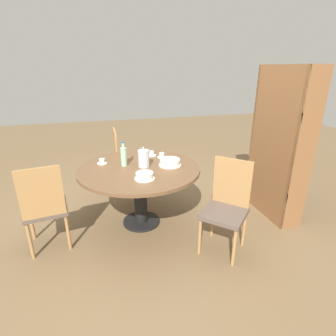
# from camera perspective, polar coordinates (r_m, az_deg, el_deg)

# --- Properties ---
(ground_plane) EXTENTS (14.00, 14.00, 0.00)m
(ground_plane) POSITION_cam_1_polar(r_m,az_deg,el_deg) (3.41, -5.78, -11.65)
(ground_plane) COLOR brown
(dining_table) EXTENTS (1.42, 1.42, 0.75)m
(dining_table) POSITION_cam_1_polar(r_m,az_deg,el_deg) (3.12, -6.19, -2.05)
(dining_table) COLOR black
(dining_table) RESTS_ON ground_plane
(chair_a) EXTENTS (0.59, 0.59, 0.97)m
(chair_a) POSITION_cam_1_polar(r_m,az_deg,el_deg) (2.80, 12.65, -7.84)
(chair_a) COLOR #A87A47
(chair_a) RESTS_ON ground_plane
(chair_b) EXTENTS (0.42, 0.42, 0.97)m
(chair_b) POSITION_cam_1_polar(r_m,az_deg,el_deg) (4.13, -9.39, 1.98)
(chair_b) COLOR #A87A47
(chair_b) RESTS_ON ground_plane
(chair_c) EXTENTS (0.48, 0.48, 0.97)m
(chair_c) POSITION_cam_1_polar(r_m,az_deg,el_deg) (2.99, -25.26, -7.55)
(chair_c) COLOR #A87A47
(chair_c) RESTS_ON ground_plane
(bookshelf) EXTENTS (0.85, 0.28, 1.87)m
(bookshelf) POSITION_cam_1_polar(r_m,az_deg,el_deg) (3.55, 22.76, 4.08)
(bookshelf) COLOR brown
(bookshelf) RESTS_ON ground_plane
(coffee_pot) EXTENTS (0.13, 0.13, 0.24)m
(coffee_pot) POSITION_cam_1_polar(r_m,az_deg,el_deg) (3.05, -5.33, 2.22)
(coffee_pot) COLOR silver
(coffee_pot) RESTS_ON dining_table
(water_bottle) EXTENTS (0.07, 0.07, 0.29)m
(water_bottle) POSITION_cam_1_polar(r_m,az_deg,el_deg) (3.11, -9.62, 2.58)
(water_bottle) COLOR #99C6A3
(water_bottle) RESTS_ON dining_table
(cake_main) EXTENTS (0.27, 0.27, 0.08)m
(cake_main) POSITION_cam_1_polar(r_m,az_deg,el_deg) (3.11, 0.43, 1.25)
(cake_main) COLOR white
(cake_main) RESTS_ON dining_table
(cake_second) EXTENTS (0.21, 0.21, 0.07)m
(cake_second) POSITION_cam_1_polar(r_m,az_deg,el_deg) (2.74, -5.07, -1.72)
(cake_second) COLOR white
(cake_second) RESTS_ON dining_table
(cup_a) EXTENTS (0.12, 0.12, 0.06)m
(cup_a) POSITION_cam_1_polar(r_m,az_deg,el_deg) (3.46, -3.59, 3.10)
(cup_a) COLOR white
(cup_a) RESTS_ON dining_table
(cup_b) EXTENTS (0.12, 0.12, 0.06)m
(cup_b) POSITION_cam_1_polar(r_m,az_deg,el_deg) (3.39, -1.36, 2.73)
(cup_b) COLOR white
(cup_b) RESTS_ON dining_table
(cup_c) EXTENTS (0.12, 0.12, 0.06)m
(cup_c) POSITION_cam_1_polar(r_m,az_deg,el_deg) (3.26, -14.16, 1.37)
(cup_c) COLOR white
(cup_c) RESTS_ON dining_table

